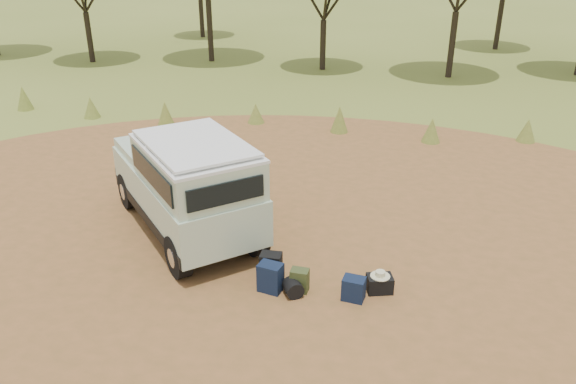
% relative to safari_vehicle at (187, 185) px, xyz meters
% --- Properties ---
extents(ground, '(140.00, 140.00, 0.00)m').
position_rel_safari_vehicle_xyz_m(ground, '(2.41, -1.21, -1.13)').
color(ground, olive).
rests_on(ground, ground).
extents(dirt_clearing, '(23.00, 23.00, 0.01)m').
position_rel_safari_vehicle_xyz_m(dirt_clearing, '(2.41, -1.21, -1.13)').
color(dirt_clearing, brown).
rests_on(dirt_clearing, ground).
extents(grass_fringe, '(36.60, 1.60, 0.90)m').
position_rel_safari_vehicle_xyz_m(grass_fringe, '(2.53, 7.46, -0.73)').
color(grass_fringe, olive).
rests_on(grass_fringe, ground).
extents(safari_vehicle, '(4.59, 4.82, 2.35)m').
position_rel_safari_vehicle_xyz_m(safari_vehicle, '(0.00, 0.00, 0.00)').
color(safari_vehicle, '#B1C8AB').
rests_on(safari_vehicle, ground).
extents(walking_staff, '(0.20, 0.30, 1.37)m').
position_rel_safari_vehicle_xyz_m(walking_staff, '(0.28, -0.87, -0.45)').
color(walking_staff, '#632C17').
rests_on(walking_staff, ground).
extents(backpack_black, '(0.41, 0.30, 0.55)m').
position_rel_safari_vehicle_xyz_m(backpack_black, '(2.22, -1.49, -0.86)').
color(backpack_black, black).
rests_on(backpack_black, ground).
extents(backpack_navy, '(0.49, 0.40, 0.57)m').
position_rel_safari_vehicle_xyz_m(backpack_navy, '(2.30, -1.88, -0.85)').
color(backpack_navy, '#101C32').
rests_on(backpack_navy, ground).
extents(backpack_olive, '(0.34, 0.26, 0.46)m').
position_rel_safari_vehicle_xyz_m(backpack_olive, '(2.83, -1.78, -0.90)').
color(backpack_olive, '#3C4721').
rests_on(backpack_olive, ground).
extents(duffel_navy, '(0.44, 0.35, 0.45)m').
position_rel_safari_vehicle_xyz_m(duffel_navy, '(3.85, -1.84, -0.91)').
color(duffel_navy, '#101C32').
rests_on(duffel_navy, ground).
extents(hard_case, '(0.54, 0.45, 0.33)m').
position_rel_safari_vehicle_xyz_m(hard_case, '(4.30, -1.49, -0.97)').
color(hard_case, black).
rests_on(hard_case, ground).
extents(stuff_sack, '(0.45, 0.45, 0.33)m').
position_rel_safari_vehicle_xyz_m(stuff_sack, '(2.75, -1.94, -0.97)').
color(stuff_sack, black).
rests_on(stuff_sack, ground).
extents(safari_hat, '(0.37, 0.37, 0.11)m').
position_rel_safari_vehicle_xyz_m(safari_hat, '(4.30, -1.49, -0.76)').
color(safari_hat, beige).
rests_on(safari_hat, hard_case).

